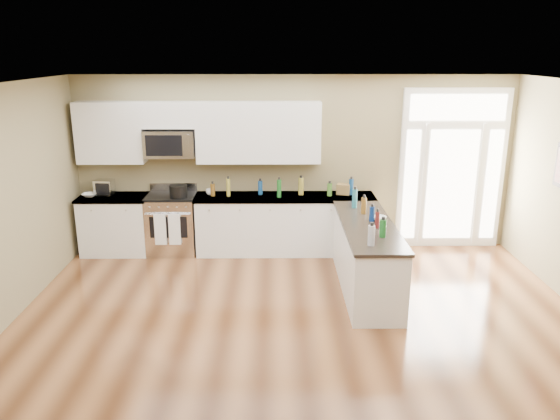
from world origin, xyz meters
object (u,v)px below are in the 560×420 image
peninsula_cabinet (366,259)px  toaster_oven (105,187)px  kitchen_range (172,224)px  stockpot (178,191)px

peninsula_cabinet → toaster_oven: toaster_oven is taller
peninsula_cabinet → toaster_oven: size_ratio=8.25×
kitchen_range → stockpot: size_ratio=3.94×
toaster_oven → peninsula_cabinet: bearing=-14.3°
stockpot → toaster_oven: bearing=169.7°
kitchen_range → stockpot: bearing=-38.2°
peninsula_cabinet → stockpot: bearing=154.1°
peninsula_cabinet → kitchen_range: kitchen_range is taller
peninsula_cabinet → stockpot: 3.12m
peninsula_cabinet → toaster_oven: bearing=158.6°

